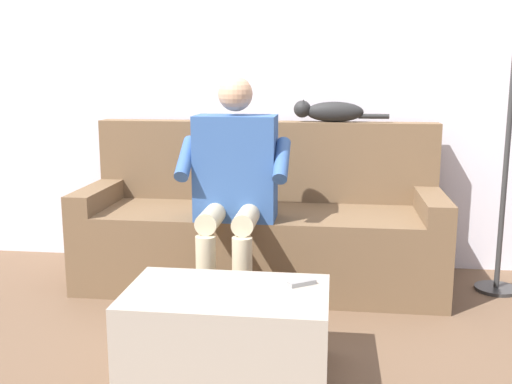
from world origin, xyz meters
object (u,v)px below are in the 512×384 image
object	(u,v)px
person_solo_seated	(234,178)
cat_on_backrest	(329,111)
remote_gray	(302,283)
couch	(261,230)
coffee_table	(227,333)

from	to	relation	value
person_solo_seated	cat_on_backrest	world-z (taller)	person_solo_seated
cat_on_backrest	remote_gray	bearing A→B (deg)	86.16
couch	cat_on_backrest	world-z (taller)	cat_on_backrest
cat_on_backrest	remote_gray	size ratio (longest dim) A/B	4.79
person_solo_seated	couch	bearing A→B (deg)	-105.87
couch	remote_gray	world-z (taller)	couch
cat_on_backrest	couch	bearing A→B (deg)	31.80
coffee_table	couch	bearing A→B (deg)	-90.00
person_solo_seated	cat_on_backrest	distance (m)	0.83
couch	remote_gray	bearing A→B (deg)	105.94
cat_on_backrest	coffee_table	bearing A→B (deg)	74.52
couch	person_solo_seated	world-z (taller)	person_solo_seated
couch	coffee_table	bearing A→B (deg)	90.00
coffee_table	person_solo_seated	distance (m)	0.95
remote_gray	coffee_table	bearing A→B (deg)	165.20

